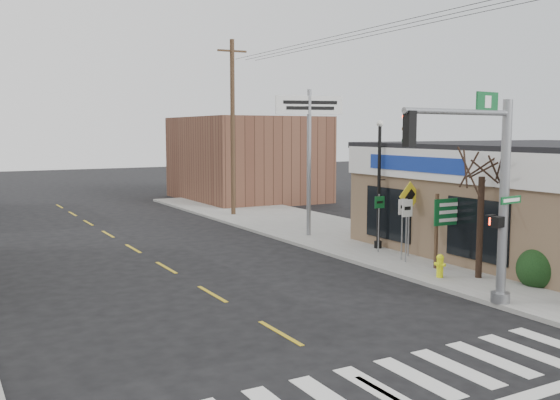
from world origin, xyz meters
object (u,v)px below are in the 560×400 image
fire_hydrant (440,265)px  utility_pole_far (233,126)px  bare_tree (483,158)px  guide_sign (450,219)px  dance_center_sign (309,125)px  lamp_post (380,174)px  traffic_signal_pole (487,180)px

fire_hydrant → utility_pole_far: (0.68, 16.62, 4.43)m
bare_tree → utility_pole_far: 17.28m
guide_sign → dance_center_sign: bearing=97.6°
bare_tree → lamp_post: bearing=85.7°
lamp_post → dance_center_sign: size_ratio=0.78×
traffic_signal_pole → lamp_post: (2.72, 7.76, -0.42)m
fire_hydrant → lamp_post: size_ratio=0.15×
dance_center_sign → bare_tree: size_ratio=1.34×
traffic_signal_pole → fire_hydrant: 4.32m
dance_center_sign → utility_pole_far: utility_pole_far is taller
lamp_post → dance_center_sign: (-0.79, 3.94, 1.93)m
lamp_post → dance_center_sign: 4.46m
traffic_signal_pole → fire_hydrant: (1.28, 2.93, -2.90)m
lamp_post → guide_sign: bearing=-90.2°
guide_sign → bare_tree: (-0.35, -1.62, 2.10)m
traffic_signal_pole → dance_center_sign: bearing=73.2°
traffic_signal_pole → utility_pole_far: (1.96, 19.55, 1.52)m
traffic_signal_pole → fire_hydrant: bearing=58.9°
fire_hydrant → lamp_post: bearing=73.5°
dance_center_sign → utility_pole_far: 7.85m
bare_tree → utility_pole_far: utility_pole_far is taller
guide_sign → lamp_post: 4.04m
lamp_post → traffic_signal_pole: bearing=-108.5°
fire_hydrant → lamp_post: lamp_post is taller
utility_pole_far → guide_sign: bearing=-82.8°
utility_pole_far → bare_tree: bearing=-84.2°
dance_center_sign → bare_tree: dance_center_sign is taller
guide_sign → utility_pole_far: bearing=94.7°
fire_hydrant → guide_sign: bearing=36.0°
utility_pole_far → fire_hydrant: bearing=-87.7°
utility_pole_far → traffic_signal_pole: bearing=-91.1°
guide_sign → fire_hydrant: guide_sign is taller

